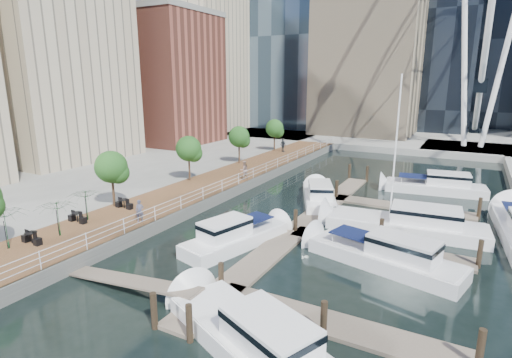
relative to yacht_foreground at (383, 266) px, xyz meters
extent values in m
plane|color=black|center=(-9.91, -5.52, 0.00)|extent=(520.00, 520.00, 0.00)
cube|color=brown|center=(-18.91, 9.48, 0.50)|extent=(6.00, 60.00, 1.00)
cube|color=#595954|center=(-15.91, 9.48, 0.50)|extent=(0.25, 60.00, 1.00)
cube|color=gray|center=(-45.91, 9.48, 0.50)|extent=(48.00, 90.00, 1.00)
cube|color=gray|center=(-9.91, 96.48, 0.50)|extent=(200.00, 114.00, 1.00)
cube|color=gray|center=(4.09, 46.48, 0.50)|extent=(14.00, 12.00, 1.00)
cube|color=#6D6051|center=(-6.91, 4.48, 0.10)|extent=(2.00, 32.00, 0.20)
cube|color=#6D6051|center=(-0.91, -7.52, 0.10)|extent=(12.00, 2.00, 0.20)
cube|color=#6D6051|center=(-0.91, 2.48, 0.10)|extent=(12.00, 2.00, 0.20)
cube|color=#6D6051|center=(-0.91, 12.48, 0.10)|extent=(12.00, 2.00, 0.20)
cube|color=#BCAD8E|center=(-43.91, 10.48, 14.00)|extent=(14.00, 16.00, 26.00)
cube|color=brown|center=(-39.91, 28.48, 11.00)|extent=(12.00, 14.00, 20.00)
cube|color=#BCAD8E|center=(-45.91, 44.48, 15.00)|extent=(14.00, 16.00, 28.00)
cylinder|color=white|center=(1.59, 46.48, 14.00)|extent=(0.80, 0.80, 26.00)
cylinder|color=white|center=(6.59, 46.48, 14.00)|extent=(0.80, 0.80, 26.00)
cylinder|color=#3F2B1C|center=(-21.31, -1.52, 2.20)|extent=(0.20, 0.20, 2.40)
sphere|color=#265B1E|center=(-21.31, -1.52, 4.30)|extent=(2.60, 2.60, 2.60)
cylinder|color=#3F2B1C|center=(-21.31, 8.48, 2.20)|extent=(0.20, 0.20, 2.40)
sphere|color=#265B1E|center=(-21.31, 8.48, 4.30)|extent=(2.60, 2.60, 2.60)
cylinder|color=#3F2B1C|center=(-21.31, 18.48, 2.20)|extent=(0.20, 0.20, 2.40)
sphere|color=#265B1E|center=(-21.31, 18.48, 4.30)|extent=(2.60, 2.60, 2.60)
cylinder|color=#3F2B1C|center=(-21.31, 28.48, 2.20)|extent=(0.20, 0.20, 2.40)
sphere|color=#265B1E|center=(-21.31, 28.48, 4.30)|extent=(2.60, 2.60, 2.60)
imported|color=#45475C|center=(-16.77, -3.26, 1.82)|extent=(0.72, 0.65, 1.64)
imported|color=gray|center=(-16.59, 11.54, 1.97)|extent=(1.11, 1.19, 1.95)
imported|color=#2D3238|center=(-19.86, 28.37, 1.97)|extent=(1.23, 0.93, 1.94)
imported|color=black|center=(-20.41, -10.76, 2.32)|extent=(3.62, 3.65, 2.64)
imported|color=#0F3714|center=(-19.53, -7.87, 2.21)|extent=(3.42, 3.45, 2.42)
imported|color=#0E3611|center=(-20.47, -4.89, 2.15)|extent=(2.65, 2.70, 2.29)
camera|label=1|loc=(3.84, -23.46, 11.07)|focal=28.00mm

